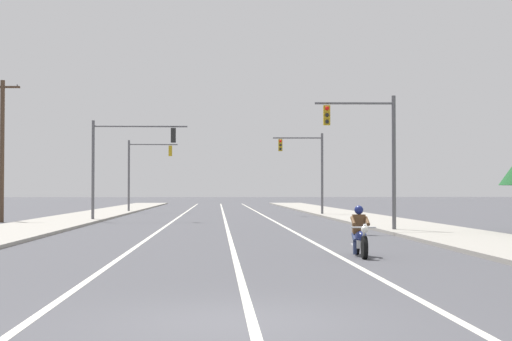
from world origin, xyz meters
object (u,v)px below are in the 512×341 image
(traffic_signal_mid_left, at_px, (143,165))
(utility_pole_left_near, at_px, (2,148))
(motorcycle_with_rider, at_px, (360,236))
(traffic_signal_near_left, at_px, (121,154))
(traffic_signal_mid_right, at_px, (308,162))
(traffic_signal_near_right, at_px, (372,144))

(traffic_signal_mid_left, xyz_separation_m, utility_pole_left_near, (-6.37, -19.61, 0.36))
(motorcycle_with_rider, bearing_deg, utility_pole_left_near, 125.34)
(traffic_signal_near_left, height_order, traffic_signal_mid_left, same)
(traffic_signal_mid_right, xyz_separation_m, traffic_signal_mid_left, (-13.24, 8.67, 0.03))
(traffic_signal_mid_right, bearing_deg, utility_pole_left_near, -150.83)
(traffic_signal_near_right, relative_size, utility_pole_left_near, 0.73)
(traffic_signal_mid_right, relative_size, utility_pole_left_near, 0.73)
(traffic_signal_near_left, xyz_separation_m, traffic_signal_mid_right, (12.76, 9.63, -0.13))
(traffic_signal_near_right, xyz_separation_m, traffic_signal_mid_left, (-13.38, 31.16, 0.04))
(traffic_signal_mid_left, distance_m, utility_pole_left_near, 20.62)
(motorcycle_with_rider, height_order, traffic_signal_mid_right, traffic_signal_mid_right)
(traffic_signal_near_left, distance_m, traffic_signal_mid_right, 15.98)
(traffic_signal_near_right, height_order, traffic_signal_near_left, same)
(traffic_signal_near_right, height_order, traffic_signal_mid_right, same)
(motorcycle_with_rider, relative_size, traffic_signal_mid_left, 0.35)
(traffic_signal_mid_left, bearing_deg, utility_pole_left_near, -108.00)
(motorcycle_with_rider, distance_m, traffic_signal_mid_right, 34.99)
(utility_pole_left_near, bearing_deg, traffic_signal_mid_left, 72.00)
(traffic_signal_near_right, height_order, traffic_signal_mid_left, same)
(traffic_signal_mid_left, relative_size, utility_pole_left_near, 0.73)
(motorcycle_with_rider, xyz_separation_m, traffic_signal_near_right, (2.90, 12.22, 3.43))
(traffic_signal_near_right, xyz_separation_m, traffic_signal_near_left, (-12.90, 12.87, 0.14))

